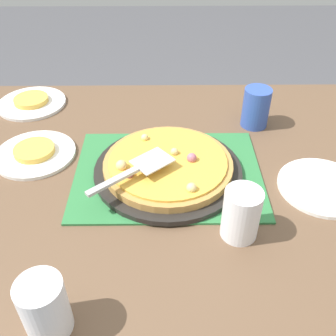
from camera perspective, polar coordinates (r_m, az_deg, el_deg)
ground_plane at (r=1.60m, az=0.00°, el=-21.97°), size 8.00×8.00×0.00m
dining_table at (r=1.09m, az=0.00°, el=-5.31°), size 1.40×1.00×0.75m
placemat at (r=1.01m, az=0.00°, el=-0.75°), size 0.48×0.36×0.01m
pizza_pan at (r=1.01m, az=0.00°, el=-0.31°), size 0.38×0.38×0.01m
pizza at (r=0.99m, az=-0.06°, el=0.57°), size 0.33×0.33×0.05m
plate_near_left at (r=1.14m, az=-18.80°, el=1.95°), size 0.22×0.22×0.01m
plate_far_right at (r=1.39m, az=-19.23°, el=8.90°), size 0.22×0.22×0.01m
plate_side at (r=1.04m, az=21.61°, el=-2.54°), size 0.22×0.22×0.01m
served_slice_left at (r=1.13m, az=-18.94°, el=2.48°), size 0.11×0.11×0.02m
served_slice_right at (r=1.38m, az=-19.34°, el=9.37°), size 0.11×0.11×0.02m
cup_near at (r=1.20m, az=12.71°, el=8.59°), size 0.08×0.08×0.12m
cup_far at (r=0.72m, az=-17.56°, el=-18.80°), size 0.08×0.08×0.12m
cup_corner at (r=0.84m, az=10.63°, el=-6.59°), size 0.08×0.08×0.12m
pizza_server at (r=0.93m, az=-4.59°, el=-0.14°), size 0.20×0.18×0.01m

